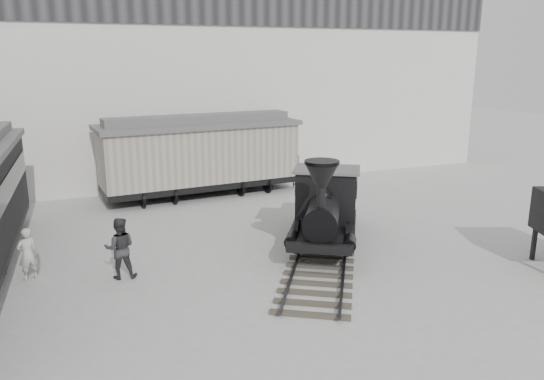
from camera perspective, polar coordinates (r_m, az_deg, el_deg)
name	(u,v)px	position (r m, az deg, el deg)	size (l,w,h in m)	color
ground	(334,293)	(15.45, 6.67, -10.91)	(90.00, 90.00, 0.00)	#9E9E9B
north_wall	(197,76)	(28.07, -8.03, 12.05)	(34.00, 2.51, 11.00)	silver
locomotive	(325,212)	(18.59, 5.76, -2.34)	(6.87, 9.38, 3.43)	#413C33
boxcar	(200,154)	(25.47, -7.74, 3.90)	(9.70, 3.68, 3.89)	black
visitor_a	(28,254)	(17.51, -24.81, -6.26)	(0.59, 0.39, 1.61)	beige
visitor_b	(120,248)	(16.62, -16.04, -6.03)	(0.92, 0.72, 1.89)	#302F32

